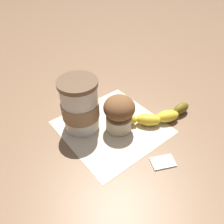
{
  "coord_description": "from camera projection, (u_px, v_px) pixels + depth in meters",
  "views": [
    {
      "loc": [
        -0.21,
        -0.33,
        0.39
      ],
      "look_at": [
        0.0,
        0.0,
        0.05
      ],
      "focal_mm": 35.0,
      "sensor_mm": 36.0,
      "label": 1
    }
  ],
  "objects": [
    {
      "name": "paper_napkin",
      "position": [
        112.0,
        127.0,
        0.55
      ],
      "size": [
        0.26,
        0.26,
        0.0
      ],
      "primitive_type": "cube",
      "rotation": [
        0.0,
        0.0,
        0.1
      ],
      "color": "beige",
      "rests_on": "ground_plane"
    },
    {
      "name": "sugar_packet",
      "position": [
        163.0,
        162.0,
        0.46
      ],
      "size": [
        0.06,
        0.05,
        0.01
      ],
      "primitive_type": "cube",
      "rotation": [
        0.0,
        0.0,
        2.79
      ],
      "color": "white",
      "rests_on": "ground_plane"
    },
    {
      "name": "muffin",
      "position": [
        119.0,
        113.0,
        0.51
      ],
      "size": [
        0.07,
        0.07,
        0.09
      ],
      "color": "beige",
      "rests_on": "paper_napkin"
    },
    {
      "name": "ground_plane",
      "position": [
        112.0,
        127.0,
        0.55
      ],
      "size": [
        3.0,
        3.0,
        0.0
      ],
      "primitive_type": "plane",
      "color": "brown"
    },
    {
      "name": "banana",
      "position": [
        157.0,
        116.0,
        0.56
      ],
      "size": [
        0.19,
        0.1,
        0.03
      ],
      "color": "gold",
      "rests_on": "paper_napkin"
    },
    {
      "name": "coffee_cup",
      "position": [
        80.0,
        106.0,
        0.51
      ],
      "size": [
        0.09,
        0.09,
        0.13
      ],
      "color": "silver",
      "rests_on": "paper_napkin"
    }
  ]
}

